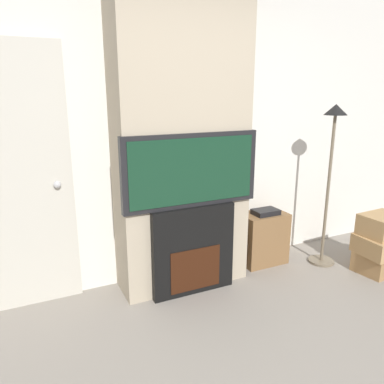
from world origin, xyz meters
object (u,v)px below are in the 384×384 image
Objects in this scene: media_stand at (262,237)px; box_stack at (381,244)px; fireplace at (192,250)px; television at (192,170)px; floor_lamp at (331,159)px.

box_stack is at bearing -36.12° from media_stand.
media_stand is (0.90, 0.21, -0.12)m from fireplace.
television is at bearing 166.04° from box_stack.
fireplace is at bearing 90.00° from television.
television is 2.03m from box_stack.
fireplace is 1.86m from box_stack.
fireplace reaches higher than media_stand.
box_stack is at bearing -47.25° from floor_lamp.
floor_lamp is at bearing -2.43° from television.
box_stack and media_stand have the same top height.
floor_lamp is 1.01m from media_stand.
floor_lamp is 0.95m from box_stack.
media_stand is at bearing 13.48° from television.
fireplace is at bearing -166.64° from media_stand.
box_stack is (0.36, -0.39, -0.79)m from floor_lamp.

